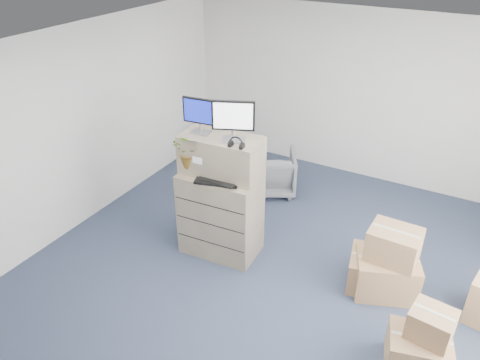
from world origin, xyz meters
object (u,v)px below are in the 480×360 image
object	(u,v)px
monitor_left	(200,114)
office_chair	(271,170)
keyboard	(217,181)
potted_plant	(191,155)
monitor_right	(233,119)
filing_cabinet_lower	(221,214)
water_bottle	(230,164)

from	to	relation	value
monitor_left	office_chair	bearing A→B (deg)	77.70
keyboard	potted_plant	distance (m)	0.47
monitor_right	keyboard	world-z (taller)	monitor_right
filing_cabinet_lower	keyboard	size ratio (longest dim) A/B	2.16
keyboard	potted_plant	size ratio (longest dim) A/B	1.17
filing_cabinet_lower	office_chair	size ratio (longest dim) A/B	1.52
monitor_right	potted_plant	size ratio (longest dim) A/B	1.08
filing_cabinet_lower	keyboard	xyz separation A→B (m)	(0.07, -0.17, 0.59)
water_bottle	keyboard	bearing A→B (deg)	-98.09
keyboard	potted_plant	world-z (taller)	potted_plant
water_bottle	monitor_left	bearing A→B (deg)	-173.42
filing_cabinet_lower	potted_plant	xyz separation A→B (m)	(-0.34, -0.12, 0.83)
keyboard	water_bottle	size ratio (longest dim) A/B	1.96
filing_cabinet_lower	potted_plant	bearing A→B (deg)	-164.65
water_bottle	office_chair	distance (m)	1.91
monitor_right	keyboard	bearing A→B (deg)	-143.01
filing_cabinet_lower	office_chair	xyz separation A→B (m)	(-0.10, 1.74, -0.20)
monitor_right	water_bottle	bearing A→B (deg)	124.76
office_chair	monitor_right	bearing A→B (deg)	70.67
filing_cabinet_lower	office_chair	bearing A→B (deg)	89.44
potted_plant	office_chair	bearing A→B (deg)	82.74
keyboard	potted_plant	xyz separation A→B (m)	(-0.40, 0.06, 0.23)
monitor_left	water_bottle	size ratio (longest dim) A/B	1.64
monitor_left	monitor_right	world-z (taller)	monitor_right
filing_cabinet_lower	water_bottle	xyz separation A→B (m)	(0.10, 0.08, 0.72)
keyboard	office_chair	size ratio (longest dim) A/B	0.70
filing_cabinet_lower	office_chair	world-z (taller)	filing_cabinet_lower
monitor_right	potted_plant	distance (m)	0.75
monitor_left	keyboard	bearing A→B (deg)	-36.89
filing_cabinet_lower	monitor_right	bearing A→B (deg)	5.06
potted_plant	water_bottle	bearing A→B (deg)	24.00
potted_plant	keyboard	bearing A→B (deg)	-7.90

